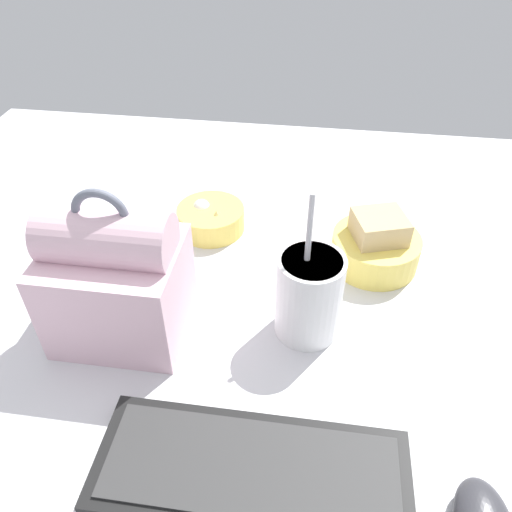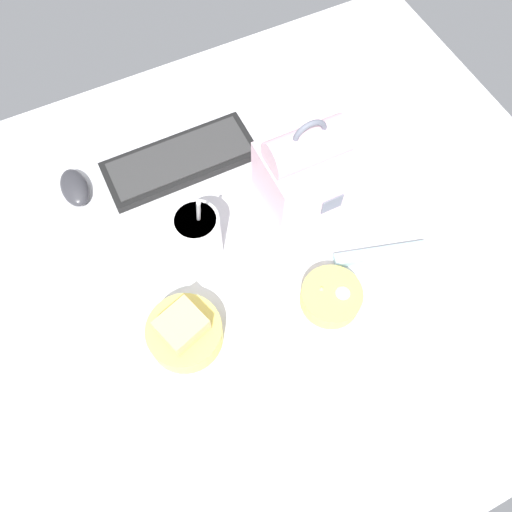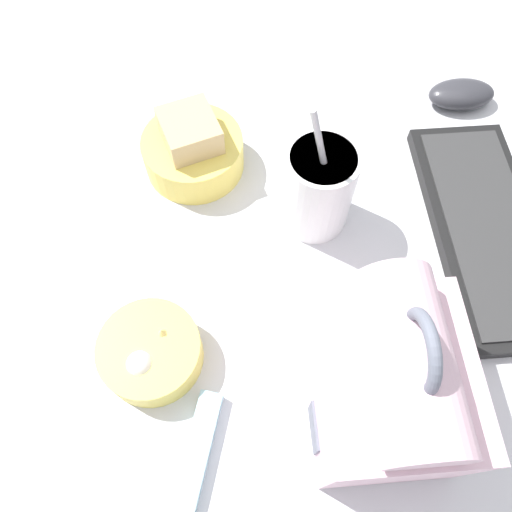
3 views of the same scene
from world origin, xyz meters
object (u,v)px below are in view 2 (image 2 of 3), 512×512
at_px(bento_bowl_sandwich, 185,332).
at_px(lunch_bag, 305,168).
at_px(keyboard, 180,160).
at_px(computer_mouse, 75,188).
at_px(soup_cup, 199,235).
at_px(bento_bowl_snacks, 331,296).
at_px(chopstick_case, 381,254).

bearing_deg(bento_bowl_sandwich, lunch_bag, 28.70).
height_order(keyboard, lunch_bag, lunch_bag).
xyz_separation_m(bento_bowl_sandwich, computer_mouse, (-0.08, 0.38, -0.02)).
distance_m(keyboard, bento_bowl_sandwich, 0.38).
xyz_separation_m(soup_cup, computer_mouse, (-0.18, 0.24, -0.05)).
bearing_deg(bento_bowl_snacks, soup_cup, 130.58).
height_order(bento_bowl_snacks, chopstick_case, bento_bowl_snacks).
height_order(computer_mouse, chopstick_case, computer_mouse).
bearing_deg(chopstick_case, soup_cup, 151.99).
xyz_separation_m(bento_bowl_snacks, chopstick_case, (0.13, 0.04, -0.01)).
bearing_deg(soup_cup, lunch_bag, 7.63).
xyz_separation_m(keyboard, lunch_bag, (0.19, -0.18, 0.07)).
distance_m(computer_mouse, chopstick_case, 0.62).
distance_m(bento_bowl_sandwich, chopstick_case, 0.40).
distance_m(soup_cup, computer_mouse, 0.30).
bearing_deg(soup_cup, keyboard, 78.70).
height_order(keyboard, chopstick_case, keyboard).
distance_m(soup_cup, bento_bowl_sandwich, 0.18).
bearing_deg(keyboard, bento_bowl_sandwich, -110.62).
bearing_deg(keyboard, soup_cup, -101.30).
relative_size(soup_cup, bento_bowl_snacks, 1.79).
bearing_deg(computer_mouse, soup_cup, -53.11).
height_order(bento_bowl_snacks, computer_mouse, bento_bowl_snacks).
relative_size(keyboard, soup_cup, 1.61).
relative_size(keyboard, computer_mouse, 3.36).
distance_m(keyboard, soup_cup, 0.22).
distance_m(lunch_bag, computer_mouse, 0.47).
bearing_deg(bento_bowl_snacks, lunch_bag, 74.20).
xyz_separation_m(keyboard, chopstick_case, (0.26, -0.37, -0.00)).
distance_m(bento_bowl_sandwich, bento_bowl_snacks, 0.27).
relative_size(keyboard, bento_bowl_snacks, 2.88).
bearing_deg(chopstick_case, computer_mouse, 140.43).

